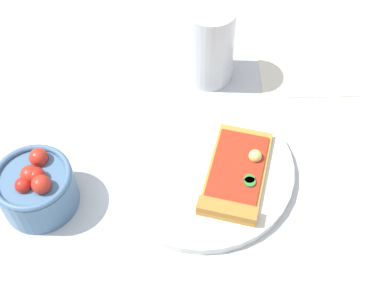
% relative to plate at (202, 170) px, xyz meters
% --- Properties ---
extents(ground_plane, '(2.40, 2.40, 0.00)m').
position_rel_plate_xyz_m(ground_plane, '(-0.01, 0.00, -0.01)').
color(ground_plane, silver).
rests_on(ground_plane, ground).
extents(plate, '(0.26, 0.26, 0.01)m').
position_rel_plate_xyz_m(plate, '(0.00, 0.00, 0.00)').
color(plate, silver).
rests_on(plate, ground_plane).
extents(pizza_slice_main, '(0.11, 0.17, 0.02)m').
position_rel_plate_xyz_m(pizza_slice_main, '(0.05, -0.02, 0.01)').
color(pizza_slice_main, gold).
rests_on(pizza_slice_main, plate).
extents(salad_bowl, '(0.10, 0.10, 0.08)m').
position_rel_plate_xyz_m(salad_bowl, '(-0.22, -0.05, 0.03)').
color(salad_bowl, '#4C7299').
rests_on(salad_bowl, ground_plane).
extents(soda_glass, '(0.08, 0.08, 0.13)m').
position_rel_plate_xyz_m(soda_glass, '(0.01, 0.19, 0.05)').
color(soda_glass, silver).
rests_on(soda_glass, ground_plane).
extents(paper_napkin, '(0.16, 0.13, 0.00)m').
position_rel_plate_xyz_m(paper_napkin, '(0.17, 0.21, -0.01)').
color(paper_napkin, silver).
rests_on(paper_napkin, ground_plane).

